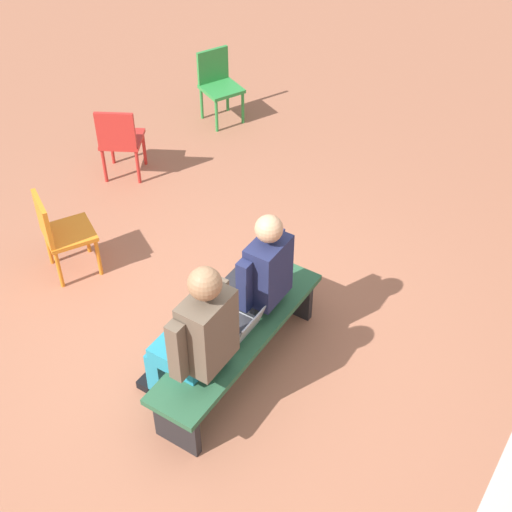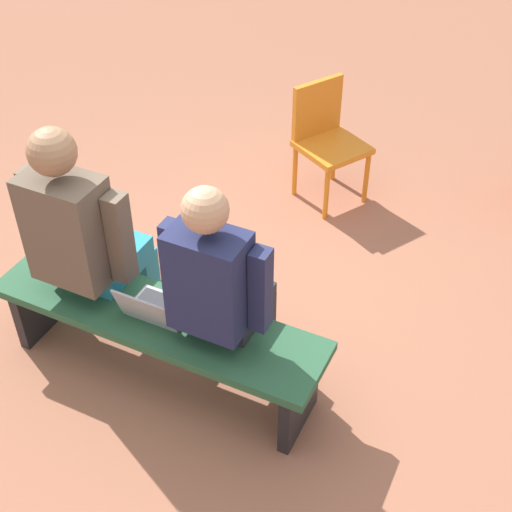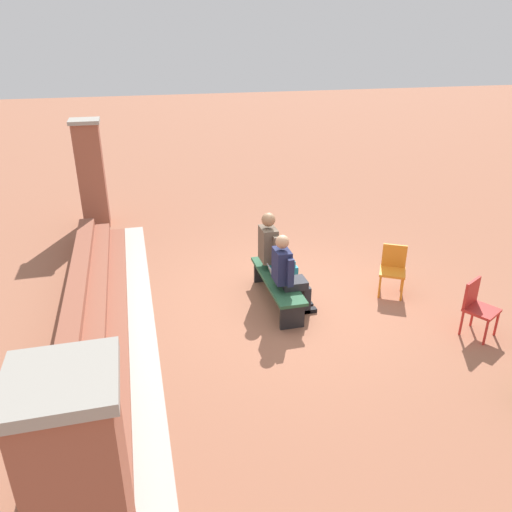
% 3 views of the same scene
% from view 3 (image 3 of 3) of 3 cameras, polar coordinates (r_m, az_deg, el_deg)
% --- Properties ---
extents(ground_plane, '(60.00, 60.00, 0.00)m').
position_cam_3_polar(ground_plane, '(8.41, 3.97, -5.01)').
color(ground_plane, '#9E6047').
extents(concrete_strip, '(8.20, 0.40, 0.01)m').
position_cam_3_polar(concrete_strip, '(8.05, -12.98, -7.06)').
color(concrete_strip, '#B7B2A8').
rests_on(concrete_strip, ground).
extents(brick_steps, '(7.40, 0.90, 0.45)m').
position_cam_3_polar(brick_steps, '(8.01, -18.48, -6.53)').
color(brick_steps, '#93513D').
rests_on(brick_steps, ground).
extents(brick_pillar_right_of_steps, '(0.64, 0.64, 2.39)m').
position_cam_3_polar(brick_pillar_right_of_steps, '(11.88, -18.31, 8.96)').
color(brick_pillar_right_of_steps, '#93513D').
rests_on(brick_pillar_right_of_steps, ground).
extents(bench, '(1.80, 0.44, 0.45)m').
position_cam_3_polar(bench, '(8.15, 2.44, -3.14)').
color(bench, '#285638').
rests_on(bench, ground).
extents(person_student, '(0.54, 0.68, 1.34)m').
position_cam_3_polar(person_student, '(7.71, 3.70, -1.86)').
color(person_student, '#232328').
rests_on(person_student, ground).
extents(person_adult, '(0.59, 0.75, 1.42)m').
position_cam_3_polar(person_adult, '(8.37, 2.13, 0.64)').
color(person_adult, teal).
rests_on(person_adult, ground).
extents(laptop, '(0.32, 0.29, 0.21)m').
position_cam_3_polar(laptop, '(8.07, 2.39, -2.25)').
color(laptop, '#9EA0A5').
rests_on(laptop, bench).
extents(plastic_chair_near_bench_right, '(0.57, 0.57, 0.84)m').
position_cam_3_polar(plastic_chair_near_bench_right, '(8.72, 15.39, -1.20)').
color(plastic_chair_near_bench_right, orange).
rests_on(plastic_chair_near_bench_right, ground).
extents(plastic_chair_far_left, '(0.57, 0.57, 0.84)m').
position_cam_3_polar(plastic_chair_far_left, '(7.96, 23.96, -5.10)').
color(plastic_chair_far_left, red).
rests_on(plastic_chair_far_left, ground).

